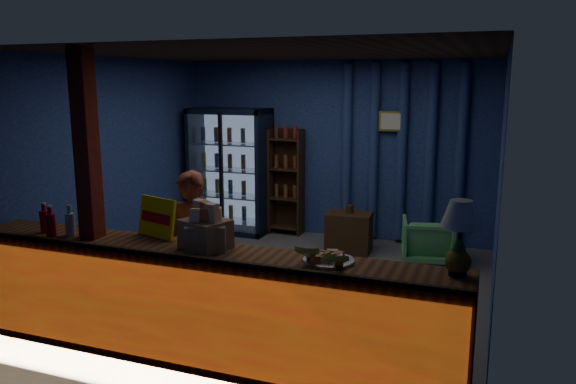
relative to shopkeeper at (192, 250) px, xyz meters
The scene contains 19 objects.
ground 1.59m from the shopkeeper, 74.38° to the left, with size 4.60×4.60×0.00m, color #515154.
room_walls 1.62m from the shopkeeper, 74.38° to the left, with size 4.60×4.60×4.60m.
counter 0.73m from the shopkeeper, 56.21° to the right, with size 4.40×0.57×0.99m.
support_post 1.03m from the shopkeeper, 140.59° to the right, with size 0.16×0.16×2.60m, color maroon.
beverage_cooler 3.47m from the shopkeeper, 109.77° to the left, with size 1.20×0.62×1.90m.
bottle_shelf 3.42m from the shopkeeper, 95.43° to the left, with size 0.50×0.28×1.60m.
curtain_folds 3.79m from the shopkeeper, 68.46° to the left, with size 1.74×0.14×2.50m.
framed_picture 3.79m from the shopkeeper, 70.39° to the left, with size 0.36×0.04×0.28m.
shopkeeper is the anchor object (origin of this frame).
green_chair 3.31m from the shopkeeper, 55.27° to the left, with size 0.62×0.64×0.58m, color #58B161.
side_table 2.95m from the shopkeeper, 73.80° to the left, with size 0.62×0.47×0.65m.
yellow_sign 0.53m from the shopkeeper, 113.51° to the right, with size 0.45×0.21×0.35m.
soda_bottles 1.24m from the shopkeeper, 149.80° to the right, with size 0.38×0.17×0.28m.
snack_box_left 0.72m from the shopkeeper, 48.95° to the right, with size 0.45×0.41×0.39m.
snack_box_centre 0.75m from the shopkeeper, 49.05° to the right, with size 0.40×0.37×0.34m.
pastry_tray 1.57m from the shopkeeper, 17.80° to the right, with size 0.40×0.40×0.07m.
banana_bunches 1.61m from the shopkeeper, 22.17° to the right, with size 0.48×0.29×0.16m.
table_lamp 2.55m from the shopkeeper, 10.56° to the right, with size 0.28×0.28×0.55m.
pineapple 2.49m from the shopkeeper, 10.39° to the right, with size 0.18×0.18×0.32m.
Camera 1 is at (2.25, -5.78, 2.32)m, focal length 35.00 mm.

